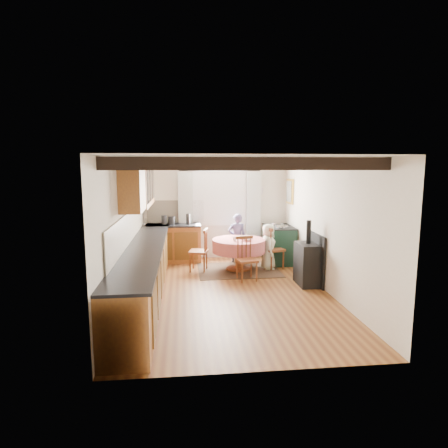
{
  "coord_description": "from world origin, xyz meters",
  "views": [
    {
      "loc": [
        -0.81,
        -6.61,
        2.25
      ],
      "look_at": [
        0.0,
        0.8,
        1.15
      ],
      "focal_mm": 30.25,
      "sensor_mm": 36.0,
      "label": 1
    }
  ],
  "objects": [
    {
      "name": "bowl_b",
      "position": [
        0.53,
        1.49,
        0.74
      ],
      "size": [
        0.29,
        0.29,
        0.07
      ],
      "primitive_type": "imported",
      "rotation": [
        0.0,
        0.0,
        3.7
      ],
      "color": "silver",
      "rests_on": "dining_table"
    },
    {
      "name": "chair_right",
      "position": [
        1.21,
        1.55,
        0.48
      ],
      "size": [
        0.54,
        0.52,
        0.96
      ],
      "primitive_type": null,
      "rotation": [
        0.0,
        0.0,
        1.89
      ],
      "color": "brown",
      "rests_on": "floor"
    },
    {
      "name": "wall_right",
      "position": [
        1.8,
        0.0,
        1.2
      ],
      "size": [
        0.0,
        5.5,
        2.4
      ],
      "primitive_type": "cube",
      "color": "silver",
      "rests_on": "ground"
    },
    {
      "name": "worktop_back",
      "position": [
        -1.05,
        2.43,
        0.9
      ],
      "size": [
        1.3,
        0.64,
        0.04
      ],
      "primitive_type": "cube",
      "color": "black",
      "rests_on": "base_cabinet_back"
    },
    {
      "name": "window_pane",
      "position": [
        0.1,
        2.74,
        1.6
      ],
      "size": [
        1.2,
        0.01,
        1.4
      ],
      "primitive_type": "cube",
      "color": "white",
      "rests_on": "wall_back"
    },
    {
      "name": "window_frame",
      "position": [
        0.1,
        2.73,
        1.6
      ],
      "size": [
        1.34,
        0.03,
        1.54
      ],
      "primitive_type": "cube",
      "color": "white",
      "rests_on": "wall_back"
    },
    {
      "name": "wall_front",
      "position": [
        0.0,
        -2.75,
        1.2
      ],
      "size": [
        3.6,
        0.0,
        2.4
      ],
      "primitive_type": "cube",
      "color": "silver",
      "rests_on": "ground"
    },
    {
      "name": "cast_iron_stove",
      "position": [
        1.58,
        0.3,
        0.64
      ],
      "size": [
        0.38,
        0.64,
        1.27
      ],
      "primitive_type": null,
      "color": "black",
      "rests_on": "floor"
    },
    {
      "name": "splash_left",
      "position": [
        -1.78,
        0.3,
        1.2
      ],
      "size": [
        0.02,
        4.5,
        0.55
      ],
      "primitive_type": "cube",
      "color": "beige",
      "rests_on": "wall_left"
    },
    {
      "name": "chair_near",
      "position": [
        0.46,
        0.71,
        0.45
      ],
      "size": [
        0.46,
        0.47,
        0.9
      ],
      "primitive_type": null,
      "rotation": [
        0.0,
        0.0,
        0.2
      ],
      "color": "brown",
      "rests_on": "floor"
    },
    {
      "name": "beam_c",
      "position": [
        0.0,
        0.0,
        2.31
      ],
      "size": [
        3.6,
        0.16,
        0.16
      ],
      "primitive_type": "cube",
      "color": "black",
      "rests_on": "ceiling"
    },
    {
      "name": "bowl_a",
      "position": [
        0.55,
        1.32,
        0.73
      ],
      "size": [
        0.32,
        0.32,
        0.06
      ],
      "primitive_type": "imported",
      "rotation": [
        0.0,
        0.0,
        5.71
      ],
      "color": "silver",
      "rests_on": "dining_table"
    },
    {
      "name": "child_right",
      "position": [
        1.08,
        1.5,
        0.52
      ],
      "size": [
        0.37,
        0.53,
        1.03
      ],
      "primitive_type": "imported",
      "rotation": [
        0.0,
        0.0,
        1.48
      ],
      "color": "beige",
      "rests_on": "floor"
    },
    {
      "name": "wall_cabinet_solid",
      "position": [
        -1.63,
        -0.3,
        1.9
      ],
      "size": [
        0.34,
        0.9,
        0.7
      ],
      "primitive_type": "cube",
      "color": "#A46524",
      "rests_on": "wall_left"
    },
    {
      "name": "curtain_rod",
      "position": [
        0.1,
        2.65,
        2.2
      ],
      "size": [
        2.0,
        0.03,
        0.03
      ],
      "primitive_type": "cylinder",
      "rotation": [
        0.0,
        1.57,
        0.0
      ],
      "color": "black",
      "rests_on": "wall_back"
    },
    {
      "name": "rug",
      "position": [
        0.4,
        1.47,
        0.01
      ],
      "size": [
        1.79,
        1.39,
        0.01
      ],
      "primitive_type": "cube",
      "color": "#432E1D",
      "rests_on": "floor"
    },
    {
      "name": "worktop_left",
      "position": [
        -1.48,
        0.0,
        0.9
      ],
      "size": [
        0.64,
        5.3,
        0.04
      ],
      "primitive_type": "cube",
      "color": "black",
      "rests_on": "base_cabinet_left"
    },
    {
      "name": "curtain_left",
      "position": [
        -0.75,
        2.65,
        1.1
      ],
      "size": [
        0.35,
        0.1,
        2.1
      ],
      "primitive_type": "cube",
      "color": "silver",
      "rests_on": "wall_back"
    },
    {
      "name": "canister_tall",
      "position": [
        -1.27,
        2.43,
        1.03
      ],
      "size": [
        0.13,
        0.13,
        0.22
      ],
      "primitive_type": "cylinder",
      "color": "#262628",
      "rests_on": "worktop_back"
    },
    {
      "name": "base_cabinet_left",
      "position": [
        -1.5,
        0.0,
        0.44
      ],
      "size": [
        0.6,
        5.3,
        0.88
      ],
      "primitive_type": "cube",
      "color": "#A46524",
      "rests_on": "floor"
    },
    {
      "name": "beam_e",
      "position": [
        0.0,
        2.0,
        2.31
      ],
      "size": [
        3.6,
        0.16,
        0.16
      ],
      "primitive_type": "cube",
      "color": "black",
      "rests_on": "ceiling"
    },
    {
      "name": "wall_picture",
      "position": [
        1.77,
        2.3,
        1.7
      ],
      "size": [
        0.04,
        0.5,
        0.6
      ],
      "primitive_type": "cube",
      "color": "gold",
      "rests_on": "wall_right"
    },
    {
      "name": "wall_cabinet_glass",
      "position": [
        -1.63,
        1.2,
        1.95
      ],
      "size": [
        0.34,
        1.8,
        0.9
      ],
      "primitive_type": "cube",
      "color": "#A46524",
      "rests_on": "wall_left"
    },
    {
      "name": "canister_wide",
      "position": [
        -1.09,
        2.49,
        1.01
      ],
      "size": [
        0.17,
        0.17,
        0.18
      ],
      "primitive_type": "cylinder",
      "color": "#262628",
      "rests_on": "worktop_back"
    },
    {
      "name": "wall_plate",
      "position": [
        1.05,
        2.72,
        1.7
      ],
      "size": [
        0.3,
        0.02,
        0.3
      ],
      "primitive_type": "cylinder",
      "rotation": [
        1.57,
        0.0,
        0.0
      ],
      "color": "silver",
      "rests_on": "wall_back"
    },
    {
      "name": "splash_back",
      "position": [
        -1.0,
        2.73,
        1.2
      ],
      "size": [
        1.4,
        0.02,
        0.55
      ],
      "primitive_type": "cube",
      "color": "beige",
      "rests_on": "wall_back"
    },
    {
      "name": "child_far",
      "position": [
        0.47,
        2.19,
        0.6
      ],
      "size": [
        0.44,
        0.29,
        1.19
      ],
      "primitive_type": "imported",
      "rotation": [
        0.0,
        0.0,
        3.14
      ],
      "color": "#4A476D",
      "rests_on": "floor"
    },
    {
      "name": "wall_back",
      "position": [
        0.0,
        2.75,
        1.2
      ],
      "size": [
        3.6,
        0.0,
        2.4
      ],
      "primitive_type": "cube",
      "color": "silver",
      "rests_on": "ground"
    },
    {
      "name": "canister_slim",
      "position": [
        -0.69,
        2.37,
        1.05
      ],
      "size": [
        0.09,
        0.09,
        0.26
      ],
      "primitive_type": "cylinder",
      "color": "#262628",
      "rests_on": "worktop_back"
    },
    {
      "name": "beam_b",
      "position": [
        0.0,
        -1.0,
        2.31
      ],
      "size": [
        3.6,
        0.16,
        0.16
      ],
      "primitive_type": "cube",
      "color": "black",
      "rests_on": "ceiling"
    },
    {
      "name": "wall_left",
      "position": [
        -1.8,
        0.0,
        1.2
      ],
      "size": [
        0.0,
        5.5,
        2.4
      ],
      "primitive_type": "cube",
      "color": "silver",
      "rests_on": "ground"
    },
    {
      "name": "chair_left",
      "position": [
        -0.49,
        1.53,
        0.47
      ],
      "size": [
        0.51,
        0.49,
        0.94
      ],
      "primitive_type": null,
      "rotation": [
        0.0,
        0.0,
        -1.8
      ],
      "color": "brown",
      "rests_on": "floor"
    },
    {
      "name": "cup",
      "position": [
        0.28,
        1.27,
        0.75
      ],
      "size": [
        0.13,
        0.13,
        0.09
      ],
      "primitive_type": "imported",
      "rotation": [
        0.0,
        0.0,
        2.15
      ],
      "color": "silver",
      "rests_on": "dining_table"
    },
    {
      "name": "beam_a",
      "position": [
        0.0,
        -2.0,
        2.31
      ],
      "size": [
        3.6,
        0.16,
        0.16
      ],
      "primitive_type": "cube",
      "color": "black",
      "rests_on": "ceiling"
    },
    {
      "name": "aga_range",
      "position": [
        1.47,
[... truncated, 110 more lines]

